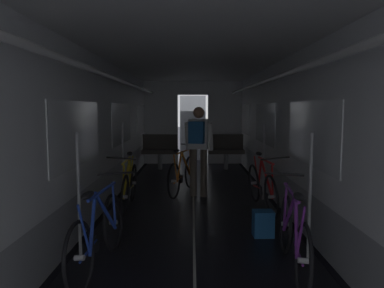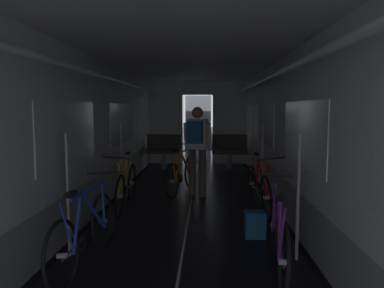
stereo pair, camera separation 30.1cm
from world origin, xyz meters
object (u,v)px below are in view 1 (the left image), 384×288
bicycle_orange_in_aisle (181,174)px  bench_seat_far_right (224,148)px  bicycle_blue (97,234)px  backpack_on_floor (262,223)px  bicycle_yellow (128,186)px  bench_seat_far_left (159,148)px  bicycle_purple (292,235)px  bicycle_red (261,186)px  person_cyclist_aisle (197,143)px

bicycle_orange_in_aisle → bench_seat_far_right: bearing=68.8°
bicycle_blue → backpack_on_floor: bearing=27.4°
bench_seat_far_right → backpack_on_floor: bench_seat_far_right is taller
bicycle_yellow → backpack_on_floor: size_ratio=4.98×
bench_seat_far_left → bicycle_blue: (-0.08, -6.26, -0.18)m
bicycle_yellow → backpack_on_floor: bicycle_yellow is taller
bicycle_purple → bicycle_blue: bearing=178.2°
bench_seat_far_right → bicycle_purple: size_ratio=0.58×
bicycle_red → person_cyclist_aisle: bearing=139.5°
bench_seat_far_left → bicycle_yellow: 4.00m
bicycle_purple → backpack_on_floor: size_ratio=4.97×
bench_seat_far_right → bicycle_yellow: (-1.96, -3.99, -0.18)m
bench_seat_far_left → bench_seat_far_right: size_ratio=1.00×
bicycle_red → backpack_on_floor: bearing=-100.0°
bicycle_purple → person_cyclist_aisle: bearing=105.8°
bench_seat_far_left → bicycle_red: (2.03, -4.00, -0.18)m
bench_seat_far_right → bicycle_blue: (-1.88, -6.26, -0.18)m
bicycle_red → bench_seat_far_right: bearing=93.3°
bench_seat_far_left → bicycle_orange_in_aisle: 2.94m
bicycle_purple → bicycle_blue: (-1.98, 0.06, -0.00)m
bicycle_purple → bicycle_blue: bicycle_blue is taller
backpack_on_floor → bicycle_purple: bearing=-84.6°
bench_seat_far_right → bicycle_purple: bench_seat_far_right is taller
bicycle_yellow → bicycle_purple: bearing=-48.6°
bicycle_yellow → bench_seat_far_right: bearing=63.9°
bicycle_blue → person_cyclist_aisle: (1.08, 3.15, 0.63)m
bicycle_yellow → bicycle_orange_in_aisle: bicycle_yellow is taller
person_cyclist_aisle → bicycle_orange_in_aisle: bearing=139.2°
bicycle_purple → bicycle_orange_in_aisle: bicycle_purple is taller
bicycle_red → person_cyclist_aisle: (-1.03, 0.88, 0.63)m
bicycle_yellow → bicycle_orange_in_aisle: bearing=53.3°
bicycle_red → bicycle_purple: bearing=-93.2°
bicycle_purple → bicycle_yellow: 3.11m
bicycle_orange_in_aisle → bicycle_blue: bearing=-102.8°
person_cyclist_aisle → bench_seat_far_left: bearing=107.7°
bicycle_blue → backpack_on_floor: bicycle_blue is taller
bicycle_blue → backpack_on_floor: size_ratio=4.98×
bicycle_blue → backpack_on_floor: 2.13m
bicycle_yellow → backpack_on_floor: bearing=-33.4°
person_cyclist_aisle → bicycle_orange_in_aisle: person_cyclist_aisle is taller
bench_seat_far_left → bench_seat_far_right: 1.80m
bicycle_purple → backpack_on_floor: 1.07m
bicycle_yellow → bicycle_blue: (0.08, -2.27, -0.00)m
bench_seat_far_right → bicycle_yellow: 4.45m
bicycle_red → bicycle_purple: bicycle_red is taller
bicycle_red → person_cyclist_aisle: 1.50m
bicycle_blue → person_cyclist_aisle: person_cyclist_aisle is taller
bench_seat_far_left → bicycle_orange_in_aisle: (0.69, -2.86, -0.18)m
bench_seat_far_right → bicycle_orange_in_aisle: size_ratio=0.60×
bicycle_red → bicycle_yellow: 2.19m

